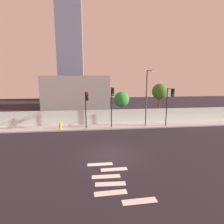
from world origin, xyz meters
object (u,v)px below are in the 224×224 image
traffic_light_center (112,99)px  roadside_tree_leftmost (122,99)px  street_lamp_curbside (147,94)px  traffic_light_left (170,99)px  traffic_light_right (86,102)px  fire_hydrant (60,126)px  roadside_tree_midleft (160,92)px

traffic_light_center → roadside_tree_leftmost: (1.73, 3.57, -0.51)m
traffic_light_center → street_lamp_curbside: street_lamp_curbside is taller
traffic_light_left → traffic_light_center: traffic_light_center is taller
traffic_light_left → traffic_light_center: size_ratio=0.97×
traffic_light_left → traffic_light_right: size_ratio=1.08×
fire_hydrant → roadside_tree_midleft: bearing=13.2°
traffic_light_left → street_lamp_curbside: size_ratio=0.69×
traffic_light_right → roadside_tree_midleft: bearing=19.8°
traffic_light_right → traffic_light_left: bearing=-0.7°
traffic_light_right → roadside_tree_midleft: size_ratio=0.83×
fire_hydrant → roadside_tree_leftmost: size_ratio=0.19×
fire_hydrant → roadside_tree_leftmost: bearing=21.6°
traffic_light_left → roadside_tree_leftmost: bearing=144.2°
traffic_light_left → roadside_tree_midleft: size_ratio=0.90×
street_lamp_curbside → roadside_tree_leftmost: size_ratio=1.62×
traffic_light_left → traffic_light_right: 9.75m
street_lamp_curbside → roadside_tree_leftmost: street_lamp_curbside is taller
roadside_tree_midleft → street_lamp_curbside: bearing=-131.7°
traffic_light_left → traffic_light_right: traffic_light_left is taller
traffic_light_right → roadside_tree_midleft: 10.56m
roadside_tree_leftmost → street_lamp_curbside: bearing=-49.8°
traffic_light_center → fire_hydrant: size_ratio=6.20×
fire_hydrant → roadside_tree_midleft: size_ratio=0.15×
traffic_light_center → traffic_light_right: 2.92m
traffic_light_right → roadside_tree_leftmost: bearing=37.6°
traffic_light_left → traffic_light_center: 6.84m
street_lamp_curbside → traffic_light_left: bearing=-14.3°
street_lamp_curbside → fire_hydrant: size_ratio=8.72×
traffic_light_left → roadside_tree_leftmost: size_ratio=1.12×
traffic_light_left → roadside_tree_leftmost: traffic_light_left is taller
street_lamp_curbside → roadside_tree_leftmost: bearing=130.2°
traffic_light_left → traffic_light_center: (-6.84, 0.12, 0.08)m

